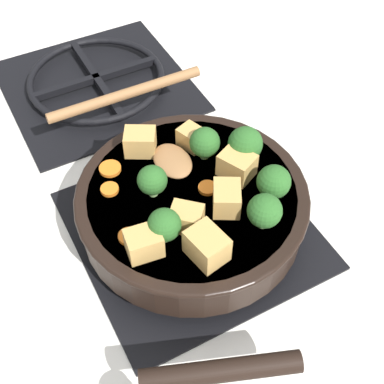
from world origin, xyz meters
TOP-DOWN VIEW (x-y plane):
  - ground_plane at (0.00, 0.00)m, footprint 2.40×2.40m
  - front_burner_grate at (0.00, 0.00)m, footprint 0.31×0.31m
  - rear_burner_grate at (0.00, 0.36)m, footprint 0.31×0.31m
  - skillet_pan at (-0.00, -0.00)m, footprint 0.32×0.41m
  - wooden_spoon at (0.00, 0.15)m, footprint 0.24×0.20m
  - tofu_cube_center_large at (0.03, -0.04)m, footprint 0.05×0.05m
  - tofu_cube_near_handle at (-0.03, 0.10)m, footprint 0.05×0.05m
  - tofu_cube_east_chunk at (-0.03, -0.05)m, footprint 0.05×0.05m
  - tofu_cube_west_chunk at (0.07, -0.00)m, footprint 0.05×0.05m
  - tofu_cube_back_piece at (-0.03, -0.09)m, footprint 0.04×0.05m
  - tofu_cube_front_piece at (0.04, 0.08)m, footprint 0.04×0.04m
  - tofu_cube_mid_small at (-0.09, -0.05)m, footprint 0.04×0.04m
  - broccoli_floret_near_spoon at (-0.06, -0.05)m, footprint 0.04×0.04m
  - broccoli_floret_center_top at (0.09, -0.05)m, footprint 0.04×0.04m
  - broccoli_floret_east_rim at (-0.05, 0.02)m, footprint 0.04×0.04m
  - broccoli_floret_west_rim at (0.04, 0.05)m, footprint 0.04×0.04m
  - broccoli_floret_north_edge at (0.05, -0.09)m, footprint 0.04×0.04m
  - broccoli_floret_south_cluster at (0.09, 0.02)m, footprint 0.05×0.05m
  - carrot_slice_orange_thin at (0.02, -0.01)m, footprint 0.02×0.02m
  - carrot_slice_near_center at (-0.09, 0.05)m, footprint 0.02×0.02m
  - carrot_slice_edge_slice at (-0.08, 0.09)m, footprint 0.03×0.03m
  - carrot_slice_under_broccoli at (-0.10, -0.03)m, footprint 0.03×0.03m

SIDE VIEW (x-z plane):
  - ground_plane at x=0.00m, z-range 0.00..0.00m
  - front_burner_grate at x=0.00m, z-range 0.00..0.03m
  - rear_burner_grate at x=0.00m, z-range 0.00..0.03m
  - skillet_pan at x=0.00m, z-range 0.03..0.09m
  - carrot_slice_orange_thin at x=0.02m, z-range 0.08..0.09m
  - carrot_slice_near_center at x=-0.09m, z-range 0.08..0.09m
  - carrot_slice_edge_slice at x=-0.08m, z-range 0.08..0.09m
  - carrot_slice_under_broccoli at x=-0.10m, z-range 0.08..0.09m
  - wooden_spoon at x=0.00m, z-range 0.08..0.10m
  - tofu_cube_front_piece at x=0.04m, z-range 0.08..0.11m
  - tofu_cube_east_chunk at x=-0.03m, z-range 0.08..0.11m
  - tofu_cube_mid_small at x=-0.09m, z-range 0.08..0.12m
  - tofu_cube_center_large at x=0.03m, z-range 0.08..0.12m
  - tofu_cube_near_handle at x=-0.03m, z-range 0.08..0.12m
  - tofu_cube_west_chunk at x=0.07m, z-range 0.08..0.12m
  - tofu_cube_back_piece at x=-0.03m, z-range 0.08..0.12m
  - broccoli_floret_east_rim at x=-0.05m, z-range 0.09..0.13m
  - broccoli_floret_near_spoon at x=-0.06m, z-range 0.09..0.13m
  - broccoli_floret_west_rim at x=0.04m, z-range 0.09..0.13m
  - broccoli_floret_north_edge at x=0.05m, z-range 0.09..0.14m
  - broccoli_floret_center_top at x=0.09m, z-range 0.09..0.14m
  - broccoli_floret_south_cluster at x=0.09m, z-range 0.09..0.14m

